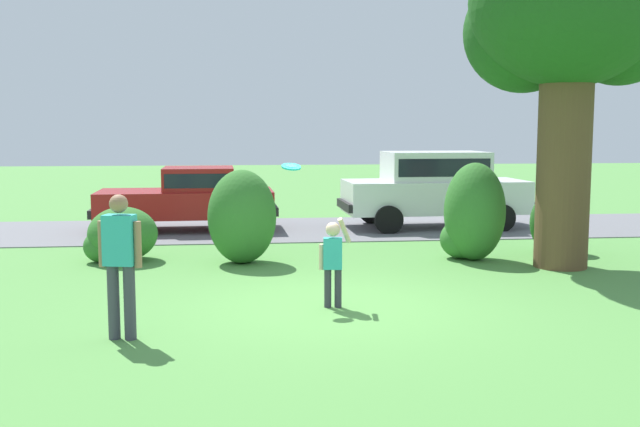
# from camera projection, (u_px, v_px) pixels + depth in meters

# --- Properties ---
(ground_plane) EXTENTS (80.00, 80.00, 0.00)m
(ground_plane) POSITION_uv_depth(u_px,v_px,m) (337.00, 305.00, 10.54)
(ground_plane) COLOR #518E42
(driveway_strip) EXTENTS (28.00, 4.40, 0.02)m
(driveway_strip) POSITION_uv_depth(u_px,v_px,m) (295.00, 229.00, 18.36)
(driveway_strip) COLOR slate
(driveway_strip) RESTS_ON ground
(oak_tree_large) EXTENTS (3.74, 3.71, 6.21)m
(oak_tree_large) POSITION_uv_depth(u_px,v_px,m) (568.00, 20.00, 13.09)
(oak_tree_large) COLOR brown
(oak_tree_large) RESTS_ON ground
(shrub_near_tree) EXTENTS (1.36, 1.36, 1.03)m
(shrub_near_tree) POSITION_uv_depth(u_px,v_px,m) (120.00, 236.00, 13.98)
(shrub_near_tree) COLOR #33702B
(shrub_near_tree) RESTS_ON ground
(shrub_centre_left) EXTENTS (1.27, 1.25, 1.75)m
(shrub_centre_left) POSITION_uv_depth(u_px,v_px,m) (242.00, 217.00, 13.71)
(shrub_centre_left) COLOR #33702B
(shrub_centre_left) RESTS_ON ground
(shrub_centre) EXTENTS (1.17, 1.22, 1.86)m
(shrub_centre) POSITION_uv_depth(u_px,v_px,m) (472.00, 216.00, 14.07)
(shrub_centre) COLOR #33702B
(shrub_centre) RESTS_ON ground
(shrub_centre_right) EXTENTS (0.96, 0.78, 1.23)m
(shrub_centre_right) POSITION_uv_depth(u_px,v_px,m) (554.00, 222.00, 14.89)
(shrub_centre_right) COLOR #286023
(shrub_centre_right) RESTS_ON ground
(parked_sedan) EXTENTS (4.45, 2.19, 1.56)m
(parked_sedan) POSITION_uv_depth(u_px,v_px,m) (190.00, 196.00, 18.04)
(parked_sedan) COLOR maroon
(parked_sedan) RESTS_ON ground
(parked_suv) EXTENTS (4.75, 2.20, 1.92)m
(parked_suv) POSITION_uv_depth(u_px,v_px,m) (435.00, 185.00, 18.58)
(parked_suv) COLOR white
(parked_suv) RESTS_ON ground
(child_thrower) EXTENTS (0.47, 0.24, 1.29)m
(child_thrower) POSITION_uv_depth(u_px,v_px,m) (333.00, 257.00, 10.33)
(child_thrower) COLOR #383842
(child_thrower) RESTS_ON ground
(frisbee) EXTENTS (0.29, 0.28, 0.11)m
(frisbee) POSITION_uv_depth(u_px,v_px,m) (291.00, 167.00, 10.55)
(frisbee) COLOR #1EB7B2
(adult_onlooker) EXTENTS (0.52, 0.30, 1.74)m
(adult_onlooker) POSITION_uv_depth(u_px,v_px,m) (120.00, 258.00, 8.74)
(adult_onlooker) COLOR #3F3F4C
(adult_onlooker) RESTS_ON ground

